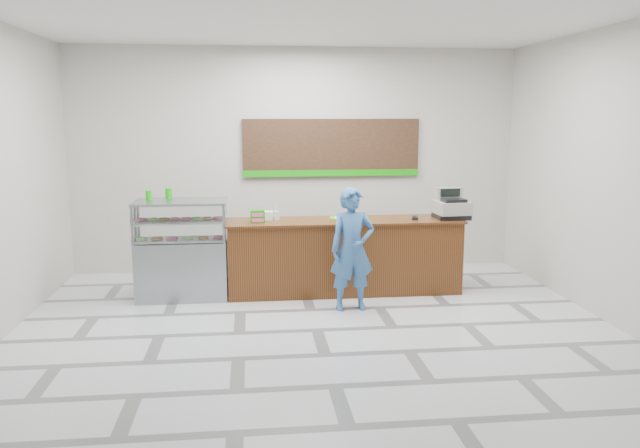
{
  "coord_description": "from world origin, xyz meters",
  "views": [
    {
      "loc": [
        -0.74,
        -6.85,
        2.44
      ],
      "look_at": [
        0.14,
        0.9,
        1.09
      ],
      "focal_mm": 35.0,
      "sensor_mm": 36.0,
      "label": 1
    }
  ],
  "objects": [
    {
      "name": "floor",
      "position": [
        0.0,
        0.0,
        0.0
      ],
      "size": [
        7.0,
        7.0,
        0.0
      ],
      "primitive_type": "plane",
      "color": "silver",
      "rests_on": "ground"
    },
    {
      "name": "back_wall",
      "position": [
        0.0,
        3.0,
        1.75
      ],
      "size": [
        7.0,
        0.0,
        7.0
      ],
      "primitive_type": "plane",
      "rotation": [
        1.57,
        0.0,
        0.0
      ],
      "color": "#BCB7AD",
      "rests_on": "floor"
    },
    {
      "name": "ceiling",
      "position": [
        0.0,
        0.0,
        3.5
      ],
      "size": [
        7.0,
        7.0,
        0.0
      ],
      "primitive_type": "plane",
      "rotation": [
        3.14,
        0.0,
        0.0
      ],
      "color": "silver",
      "rests_on": "back_wall"
    },
    {
      "name": "sales_counter",
      "position": [
        0.55,
        1.55,
        0.52
      ],
      "size": [
        3.26,
        0.76,
        1.03
      ],
      "color": "#633313",
      "rests_on": "floor"
    },
    {
      "name": "display_case",
      "position": [
        -1.67,
        1.55,
        0.68
      ],
      "size": [
        1.22,
        0.72,
        1.33
      ],
      "color": "gray",
      "rests_on": "floor"
    },
    {
      "name": "menu_board",
      "position": [
        0.55,
        2.96,
        1.93
      ],
      "size": [
        2.8,
        0.06,
        0.9
      ],
      "color": "black",
      "rests_on": "back_wall"
    },
    {
      "name": "cash_register",
      "position": [
        2.05,
        1.51,
        1.19
      ],
      "size": [
        0.48,
        0.5,
        0.42
      ],
      "rotation": [
        0.0,
        0.0,
        0.08
      ],
      "color": "black",
      "rests_on": "sales_counter"
    },
    {
      "name": "card_terminal",
      "position": [
        1.53,
        1.46,
        1.05
      ],
      "size": [
        0.12,
        0.18,
        0.04
      ],
      "primitive_type": "cube",
      "rotation": [
        0.0,
        0.0,
        -0.27
      ],
      "color": "black",
      "rests_on": "sales_counter"
    },
    {
      "name": "serving_tray",
      "position": [
        0.54,
        1.63,
        1.04
      ],
      "size": [
        0.38,
        0.3,
        0.02
      ],
      "rotation": [
        0.0,
        0.0,
        -0.14
      ],
      "color": "#5EC010",
      "rests_on": "sales_counter"
    },
    {
      "name": "napkin_box",
      "position": [
        -0.5,
        1.67,
        1.09
      ],
      "size": [
        0.15,
        0.15,
        0.12
      ],
      "primitive_type": "cube",
      "rotation": [
        0.0,
        0.0,
        -0.09
      ],
      "color": "white",
      "rests_on": "sales_counter"
    },
    {
      "name": "straw_cup",
      "position": [
        -0.39,
        1.65,
        1.09
      ],
      "size": [
        0.08,
        0.08,
        0.12
      ],
      "primitive_type": "cylinder",
      "color": "silver",
      "rests_on": "sales_counter"
    },
    {
      "name": "promo_box",
      "position": [
        -0.65,
        1.46,
        1.11
      ],
      "size": [
        0.19,
        0.13,
        0.17
      ],
      "primitive_type": "cube",
      "rotation": [
        0.0,
        0.0,
        -0.03
      ],
      "color": "#149F0B",
      "rests_on": "sales_counter"
    },
    {
      "name": "donut_decal",
      "position": [
        0.53,
        1.5,
        1.03
      ],
      "size": [
        0.15,
        0.15,
        0.0
      ],
      "primitive_type": "cylinder",
      "color": "pink",
      "rests_on": "sales_counter"
    },
    {
      "name": "green_cup_left",
      "position": [
        -2.09,
        1.64,
        1.4
      ],
      "size": [
        0.08,
        0.08,
        0.13
      ],
      "primitive_type": "cylinder",
      "color": "#149F0B",
      "rests_on": "display_case"
    },
    {
      "name": "green_cup_right",
      "position": [
        -1.85,
        1.82,
        1.4
      ],
      "size": [
        0.09,
        0.09,
        0.14
      ],
      "primitive_type": "cylinder",
      "color": "#149F0B",
      "rests_on": "display_case"
    },
    {
      "name": "customer",
      "position": [
        0.53,
        0.76,
        0.78
      ],
      "size": [
        0.6,
        0.42,
        1.56
      ],
      "primitive_type": "imported",
      "rotation": [
        0.0,
        0.0,
        0.08
      ],
      "color": "#33639B",
      "rests_on": "floor"
    }
  ]
}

